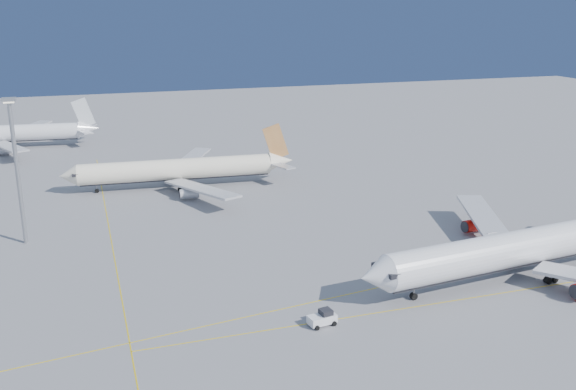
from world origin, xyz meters
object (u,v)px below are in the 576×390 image
at_px(light_mast, 16,160).
at_px(airliner_third, 7,134).
at_px(pushback_tug, 323,318).
at_px(airliner_etihad, 182,169).
at_px(airliner_virgin, 537,245).

bearing_deg(light_mast, airliner_third, 96.49).
bearing_deg(airliner_third, pushback_tug, -63.64).
bearing_deg(airliner_third, airliner_etihad, -48.37).
bearing_deg(light_mast, airliner_virgin, -27.06).
height_order(airliner_virgin, pushback_tug, airliner_virgin).
bearing_deg(airliner_etihad, light_mast, -135.61).
relative_size(airliner_virgin, pushback_tug, 15.90).
xyz_separation_m(airliner_virgin, pushback_tug, (-40.54, -5.88, -4.00)).
height_order(airliner_virgin, airliner_etihad, airliner_virgin).
distance_m(airliner_virgin, light_mast, 93.31).
bearing_deg(airliner_third, light_mast, -77.61).
height_order(airliner_virgin, airliner_third, airliner_virgin).
distance_m(airliner_etihad, light_mast, 47.23).
bearing_deg(airliner_virgin, light_mast, 146.67).
bearing_deg(pushback_tug, airliner_virgin, -1.02).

